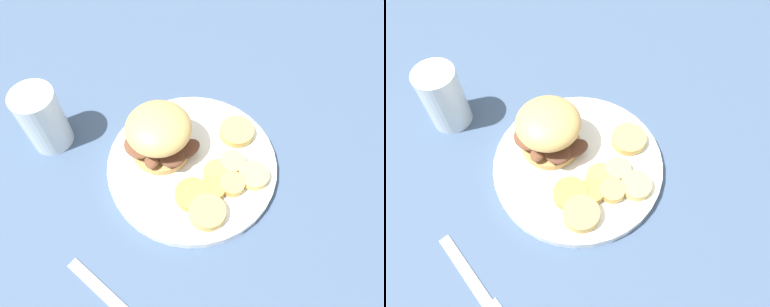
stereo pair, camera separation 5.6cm
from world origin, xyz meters
TOP-DOWN VIEW (x-y plane):
  - ground_plane at (0.00, 0.00)m, footprint 4.00×4.00m
  - dinner_plate at (0.00, 0.00)m, footprint 0.27×0.27m
  - sandwich at (0.05, -0.01)m, footprint 0.13×0.11m
  - potato_round_0 at (-0.04, 0.08)m, footprint 0.05×0.05m
  - potato_round_1 at (-0.04, 0.01)m, footprint 0.05×0.05m
  - potato_round_2 at (-0.06, -0.07)m, footprint 0.06×0.06m
  - potato_round_3 at (-0.07, 0.03)m, footprint 0.04×0.04m
  - potato_round_4 at (-0.06, -0.01)m, footprint 0.04×0.04m
  - potato_round_5 at (-0.01, 0.06)m, footprint 0.05×0.05m
  - potato_round_6 at (-0.10, 0.01)m, footprint 0.05×0.05m
  - potato_round_7 at (-0.04, 0.04)m, footprint 0.04×0.04m
  - fork at (0.05, 0.22)m, footprint 0.16×0.09m
  - drinking_glass at (0.24, 0.00)m, footprint 0.07×0.07m

SIDE VIEW (x-z plane):
  - ground_plane at x=0.00m, z-range 0.00..0.00m
  - fork at x=0.05m, z-range 0.00..0.00m
  - dinner_plate at x=0.00m, z-range 0.00..0.02m
  - potato_round_1 at x=-0.04m, z-range 0.02..0.03m
  - potato_round_4 at x=-0.06m, z-range 0.02..0.03m
  - potato_round_6 at x=-0.10m, z-range 0.02..0.03m
  - potato_round_2 at x=-0.06m, z-range 0.02..0.03m
  - potato_round_7 at x=-0.04m, z-range 0.02..0.03m
  - potato_round_3 at x=-0.07m, z-range 0.02..0.03m
  - potato_round_5 at x=-0.01m, z-range 0.02..0.03m
  - potato_round_0 at x=-0.04m, z-range 0.02..0.03m
  - drinking_glass at x=0.24m, z-range 0.00..0.11m
  - sandwich at x=0.05m, z-range 0.02..0.10m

